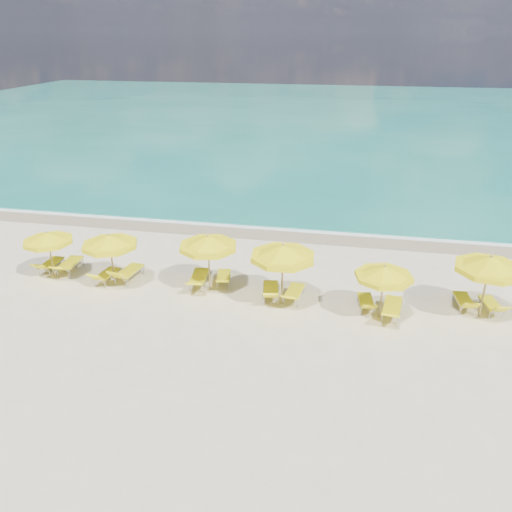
# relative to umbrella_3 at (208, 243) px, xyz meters

# --- Properties ---
(ground_plane) EXTENTS (120.00, 120.00, 0.00)m
(ground_plane) POSITION_rel_umbrella_3_xyz_m (1.78, -0.45, -2.10)
(ground_plane) COLOR beige
(ocean) EXTENTS (120.00, 80.00, 0.30)m
(ocean) POSITION_rel_umbrella_3_xyz_m (1.78, 47.55, -2.10)
(ocean) COLOR #147462
(ocean) RESTS_ON ground
(wet_sand_band) EXTENTS (120.00, 2.60, 0.01)m
(wet_sand_band) POSITION_rel_umbrella_3_xyz_m (1.78, 6.95, -2.10)
(wet_sand_band) COLOR tan
(wet_sand_band) RESTS_ON ground
(foam_line) EXTENTS (120.00, 1.20, 0.03)m
(foam_line) POSITION_rel_umbrella_3_xyz_m (1.78, 7.75, -2.10)
(foam_line) COLOR white
(foam_line) RESTS_ON ground
(whitecap_near) EXTENTS (14.00, 0.36, 0.05)m
(whitecap_near) POSITION_rel_umbrella_3_xyz_m (-4.22, 16.55, -2.10)
(whitecap_near) COLOR white
(whitecap_near) RESTS_ON ground
(whitecap_far) EXTENTS (18.00, 0.30, 0.05)m
(whitecap_far) POSITION_rel_umbrella_3_xyz_m (9.78, 23.55, -2.10)
(whitecap_far) COLOR white
(whitecap_far) RESTS_ON ground
(umbrella_1) EXTENTS (2.41, 2.41, 2.16)m
(umbrella_1) POSITION_rel_umbrella_3_xyz_m (-7.09, -0.23, -0.26)
(umbrella_1) COLOR tan
(umbrella_1) RESTS_ON ground
(umbrella_2) EXTENTS (2.40, 2.40, 2.36)m
(umbrella_2) POSITION_rel_umbrella_3_xyz_m (-4.11, -0.44, -0.09)
(umbrella_2) COLOR tan
(umbrella_2) RESTS_ON ground
(umbrella_3) EXTENTS (2.84, 2.84, 2.46)m
(umbrella_3) POSITION_rel_umbrella_3_xyz_m (0.00, 0.00, 0.00)
(umbrella_3) COLOR tan
(umbrella_3) RESTS_ON ground
(umbrella_4) EXTENTS (3.25, 3.25, 2.60)m
(umbrella_4) POSITION_rel_umbrella_3_xyz_m (3.16, -0.66, 0.12)
(umbrella_4) COLOR tan
(umbrella_4) RESTS_ON ground
(umbrella_5) EXTENTS (2.52, 2.52, 2.19)m
(umbrella_5) POSITION_rel_umbrella_3_xyz_m (6.97, -0.99, -0.23)
(umbrella_5) COLOR tan
(umbrella_5) RESTS_ON ground
(umbrella_6) EXTENTS (2.95, 2.95, 2.55)m
(umbrella_6) POSITION_rel_umbrella_3_xyz_m (10.72, -0.18, 0.07)
(umbrella_6) COLOR tan
(umbrella_6) RESTS_ON ground
(lounger_1_left) EXTENTS (0.62, 1.76, 0.80)m
(lounger_1_left) POSITION_rel_umbrella_3_xyz_m (-7.55, 0.29, -1.88)
(lounger_1_left) COLOR #A5A8AD
(lounger_1_left) RESTS_ON ground
(lounger_1_right) EXTENTS (0.75, 2.02, 0.81)m
(lounger_1_right) POSITION_rel_umbrella_3_xyz_m (-6.65, 0.36, -1.86)
(lounger_1_right) COLOR #A5A8AD
(lounger_1_right) RESTS_ON ground
(lounger_2_left) EXTENTS (0.76, 1.74, 0.80)m
(lounger_2_left) POSITION_rel_umbrella_3_xyz_m (-4.57, -0.24, -1.89)
(lounger_2_left) COLOR #A5A8AD
(lounger_2_left) RESTS_ON ground
(lounger_2_right) EXTENTS (0.92, 2.02, 0.92)m
(lounger_2_right) POSITION_rel_umbrella_3_xyz_m (-3.69, 0.09, -1.86)
(lounger_2_right) COLOR #A5A8AD
(lounger_2_right) RESTS_ON ground
(lounger_3_left) EXTENTS (0.88, 2.11, 0.75)m
(lounger_3_left) POSITION_rel_umbrella_3_xyz_m (-0.52, 0.20, -1.86)
(lounger_3_left) COLOR #A5A8AD
(lounger_3_left) RESTS_ON ground
(lounger_3_right) EXTENTS (0.89, 1.79, 0.69)m
(lounger_3_right) POSITION_rel_umbrella_3_xyz_m (0.47, 0.54, -1.90)
(lounger_3_right) COLOR #A5A8AD
(lounger_3_right) RESTS_ON ground
(lounger_4_left) EXTENTS (0.93, 1.96, 0.84)m
(lounger_4_left) POSITION_rel_umbrella_3_xyz_m (2.66, -0.35, -1.87)
(lounger_4_left) COLOR #A5A8AD
(lounger_4_left) RESTS_ON ground
(lounger_4_right) EXTENTS (0.81, 1.90, 0.76)m
(lounger_4_right) POSITION_rel_umbrella_3_xyz_m (3.61, -0.31, -1.88)
(lounger_4_right) COLOR #A5A8AD
(lounger_4_right) RESTS_ON ground
(lounger_5_left) EXTENTS (0.75, 1.71, 0.74)m
(lounger_5_left) POSITION_rel_umbrella_3_xyz_m (6.46, -0.47, -1.90)
(lounger_5_left) COLOR #A5A8AD
(lounger_5_left) RESTS_ON ground
(lounger_5_right) EXTENTS (0.93, 2.13, 0.77)m
(lounger_5_right) POSITION_rel_umbrella_3_xyz_m (7.42, -0.82, -1.86)
(lounger_5_right) COLOR #A5A8AD
(lounger_5_right) RESTS_ON ground
(lounger_6_left) EXTENTS (0.71, 1.73, 0.80)m
(lounger_6_left) POSITION_rel_umbrella_3_xyz_m (10.22, 0.30, -1.89)
(lounger_6_left) COLOR #A5A8AD
(lounger_6_left) RESTS_ON ground
(lounger_6_right) EXTENTS (0.83, 1.69, 0.77)m
(lounger_6_right) POSITION_rel_umbrella_3_xyz_m (11.21, 0.23, -1.90)
(lounger_6_right) COLOR #A5A8AD
(lounger_6_right) RESTS_ON ground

